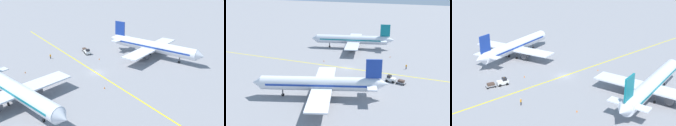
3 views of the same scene
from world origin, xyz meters
TOP-DOWN VIEW (x-y plane):
  - ground_plane at (0.00, 0.00)m, footprint 400.00×400.00m
  - apron_yellow_centreline at (0.00, 0.00)m, footprint 7.69×119.80m
  - airplane_at_gate at (-23.16, 0.21)m, footprint 28.38×35.01m
  - airplane_adjacent_stand at (24.78, 4.64)m, footprint 28.48×35.42m
  - baggage_tug_white at (-7.11, -15.83)m, footprint 2.37×3.28m
  - baggage_cart_trailing at (-7.95, -19.02)m, footprint 2.02×2.87m
  - ground_crew_worker at (5.37, -19.42)m, footprint 0.36×0.53m
  - traffic_cone_near_nose at (-7.20, -8.63)m, footprint 0.32×0.32m
  - traffic_cone_mid_apron at (16.69, -12.60)m, footprint 0.32×0.32m
  - traffic_cone_by_wingtip at (4.20, 9.90)m, footprint 0.32×0.32m

SIDE VIEW (x-z plane):
  - ground_plane at x=0.00m, z-range 0.00..0.00m
  - apron_yellow_centreline at x=0.00m, z-range 0.00..0.01m
  - traffic_cone_near_nose at x=-7.20m, z-range 0.00..0.55m
  - traffic_cone_mid_apron at x=16.69m, z-range 0.00..0.55m
  - traffic_cone_by_wingtip at x=4.20m, z-range 0.00..0.55m
  - baggage_cart_trailing at x=-7.95m, z-range 0.14..1.38m
  - baggage_tug_white at x=-7.11m, z-range -0.15..1.96m
  - ground_crew_worker at x=5.37m, z-range 0.07..1.75m
  - airplane_at_gate at x=-23.16m, z-range -1.59..9.01m
  - airplane_adjacent_stand at x=24.78m, z-range -1.59..9.01m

